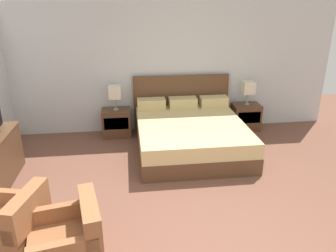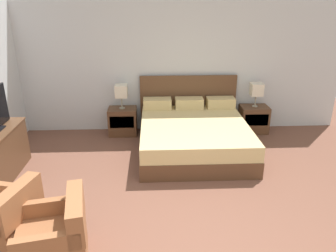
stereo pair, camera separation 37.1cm
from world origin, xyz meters
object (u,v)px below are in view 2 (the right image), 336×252
table_lamp_left (121,91)px  armchair_companion (56,240)px  armchair_by_window (4,222)px  table_lamp_right (256,90)px  bed (193,134)px  nightstand_left (123,121)px  nightstand_right (253,119)px

table_lamp_left → armchair_companion: 3.52m
armchair_by_window → table_lamp_right: bearing=40.3°
armchair_companion → table_lamp_right: bearing=48.4°
bed → table_lamp_right: bed is taller
armchair_by_window → bed: bearing=44.8°
nightstand_left → table_lamp_right: 2.73m
bed → table_lamp_left: (-1.33, 0.78, 0.60)m
table_lamp_right → nightstand_left: bearing=-180.0°
nightstand_right → table_lamp_right: table_lamp_right is taller
table_lamp_left → table_lamp_right: same height
nightstand_left → nightstand_right: same height
bed → armchair_by_window: size_ratio=2.54×
nightstand_right → bed: bearing=-149.6°
nightstand_left → table_lamp_left: bearing=90.0°
nightstand_left → armchair_companion: size_ratio=0.68×
armchair_companion → armchair_by_window: bearing=154.8°
armchair_by_window → armchair_companion: 0.71m
nightstand_left → table_lamp_right: bearing=0.0°
nightstand_right → table_lamp_left: size_ratio=1.16×
table_lamp_right → nightstand_right: bearing=-90.0°
nightstand_right → table_lamp_left: (-2.66, 0.00, 0.62)m
bed → nightstand_right: bearing=30.4°
nightstand_left → armchair_companion: bearing=-96.6°
bed → armchair_by_window: bed is taller
bed → table_lamp_right: 1.65m
nightstand_left → nightstand_right: (2.66, 0.00, 0.00)m
nightstand_left → armchair_by_window: bearing=-108.4°
nightstand_right → armchair_companion: armchair_companion is taller
table_lamp_left → table_lamp_right: 2.66m
nightstand_right → armchair_companion: (-3.05, -3.44, 0.01)m
nightstand_right → armchair_companion: 4.60m
bed → nightstand_left: bed is taller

